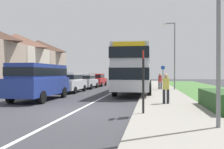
% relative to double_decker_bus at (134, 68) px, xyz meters
% --- Properties ---
extents(ground_plane, '(120.00, 120.00, 0.00)m').
position_rel_double_decker_bus_xyz_m(ground_plane, '(-1.94, -10.39, -2.14)').
color(ground_plane, '#38383D').
extents(lane_marking_centre, '(0.14, 60.00, 0.01)m').
position_rel_double_decker_bus_xyz_m(lane_marking_centre, '(-1.94, -2.39, -2.14)').
color(lane_marking_centre, silver).
rests_on(lane_marking_centre, ground_plane).
extents(pavement_near_side, '(3.20, 68.00, 0.12)m').
position_rel_double_decker_bus_xyz_m(pavement_near_side, '(2.26, -4.39, -2.08)').
color(pavement_near_side, gray).
rests_on(pavement_near_side, ground_plane).
extents(roadside_hedge, '(1.10, 4.04, 0.90)m').
position_rel_double_decker_bus_xyz_m(roadside_hedge, '(4.36, -9.16, -1.69)').
color(roadside_hedge, '#2D5128').
rests_on(roadside_hedge, ground_plane).
extents(double_decker_bus, '(2.80, 10.86, 3.70)m').
position_rel_double_decker_bus_xyz_m(double_decker_bus, '(0.00, 0.00, 0.00)').
color(double_decker_bus, '#BCBCC1').
rests_on(double_decker_bus, ground_plane).
extents(parked_van_blue, '(2.11, 5.42, 2.24)m').
position_rel_double_decker_bus_xyz_m(parked_van_blue, '(-5.50, -6.17, -0.81)').
color(parked_van_blue, navy).
rests_on(parked_van_blue, ground_plane).
extents(parked_car_white, '(1.92, 4.55, 1.72)m').
position_rel_double_decker_bus_xyz_m(parked_car_white, '(-5.59, -0.14, -1.20)').
color(parked_car_white, silver).
rests_on(parked_car_white, ground_plane).
extents(parked_car_silver, '(1.97, 4.32, 1.58)m').
position_rel_double_decker_bus_xyz_m(parked_car_silver, '(-5.62, 5.11, -1.27)').
color(parked_car_silver, '#B7B7BC').
rests_on(parked_car_silver, ground_plane).
extents(parked_car_red, '(1.87, 4.52, 1.61)m').
position_rel_double_decker_bus_xyz_m(parked_car_red, '(-5.50, 10.24, -1.25)').
color(parked_car_red, '#B21E1E').
rests_on(parked_car_red, ground_plane).
extents(pedestrian_at_stop, '(0.34, 0.34, 1.67)m').
position_rel_double_decker_bus_xyz_m(pedestrian_at_stop, '(2.13, -7.63, -1.17)').
color(pedestrian_at_stop, '#23232D').
rests_on(pedestrian_at_stop, ground_plane).
extents(pedestrian_walking_away, '(0.34, 0.34, 1.67)m').
position_rel_double_decker_bus_xyz_m(pedestrian_walking_away, '(2.26, 3.77, -1.17)').
color(pedestrian_walking_away, '#23232D').
rests_on(pedestrian_walking_away, ground_plane).
extents(bus_stop_sign, '(0.09, 0.52, 2.60)m').
position_rel_double_decker_bus_xyz_m(bus_stop_sign, '(1.06, -10.86, -0.60)').
color(bus_stop_sign, black).
rests_on(bus_stop_sign, ground_plane).
extents(cycle_route_sign, '(0.44, 0.08, 2.52)m').
position_rel_double_decker_bus_xyz_m(cycle_route_sign, '(2.70, 7.07, -0.72)').
color(cycle_route_sign, slate).
rests_on(cycle_route_sign, ground_plane).
extents(street_lamp_mid, '(1.14, 0.20, 6.52)m').
position_rel_double_decker_bus_xyz_m(street_lamp_mid, '(3.50, 3.44, 1.65)').
color(street_lamp_mid, slate).
rests_on(street_lamp_mid, ground_plane).
extents(house_terrace_far_side, '(6.66, 19.14, 6.83)m').
position_rel_double_decker_bus_xyz_m(house_terrace_far_side, '(-15.93, 8.63, 1.27)').
color(house_terrace_far_side, tan).
rests_on(house_terrace_far_side, ground_plane).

